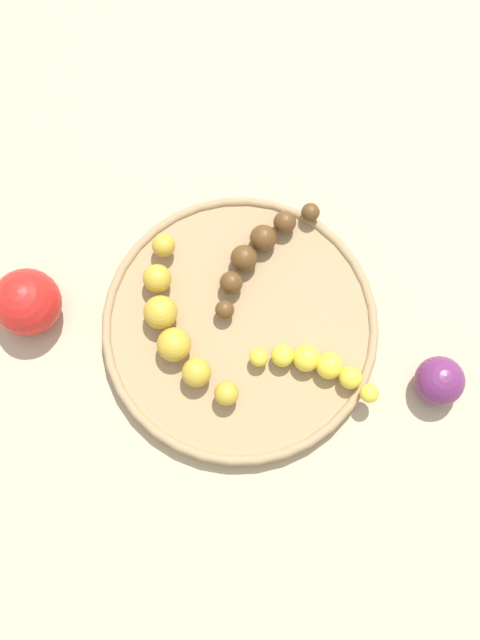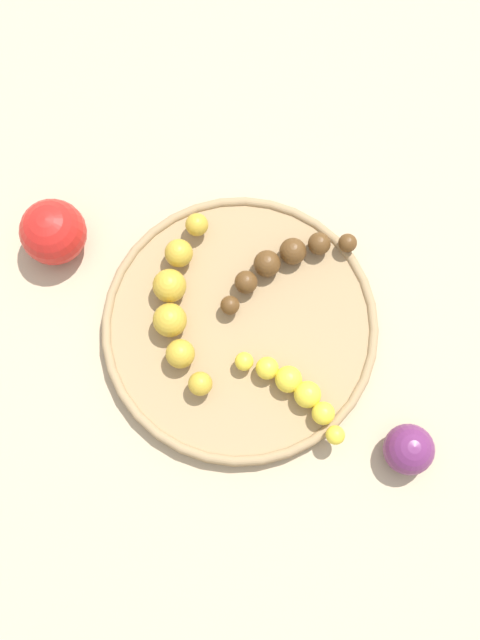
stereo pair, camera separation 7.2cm
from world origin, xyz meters
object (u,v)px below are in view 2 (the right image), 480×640
(banana_yellow, at_px, (295,390))
(banana_spotted, at_px, (178,303))
(plum_purple, at_px, (409,449))
(apple_red, at_px, (53,232))
(fruit_bowl, at_px, (240,326))
(banana_overripe, at_px, (282,262))

(banana_yellow, bearing_deg, banana_spotted, 92.55)
(banana_yellow, relative_size, plum_purple, 2.66)
(apple_red, bearing_deg, banana_yellow, -87.43)
(apple_red, relative_size, plum_purple, 1.38)
(fruit_bowl, relative_size, banana_overripe, 1.95)
(fruit_bowl, bearing_deg, apple_red, 100.04)
(banana_overripe, height_order, plum_purple, plum_purple)
(banana_spotted, distance_m, apple_red, 0.16)
(banana_overripe, distance_m, banana_spotted, 0.12)
(banana_spotted, bearing_deg, fruit_bowl, 161.56)
(fruit_bowl, xyz_separation_m, apple_red, (-0.04, 0.22, 0.02))
(fruit_bowl, bearing_deg, banana_spotted, 109.79)
(apple_red, bearing_deg, banana_spotted, -84.15)
(plum_purple, bearing_deg, banana_yellow, 98.55)
(apple_red, bearing_deg, fruit_bowl, -79.96)
(banana_yellow, relative_size, banana_overripe, 0.91)
(banana_yellow, bearing_deg, plum_purple, -78.06)
(banana_yellow, relative_size, banana_spotted, 0.85)
(banana_yellow, height_order, apple_red, apple_red)
(banana_yellow, bearing_deg, banana_overripe, 44.23)
(banana_overripe, xyz_separation_m, banana_spotted, (-0.10, 0.06, 0.00))
(fruit_bowl, height_order, plum_purple, plum_purple)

